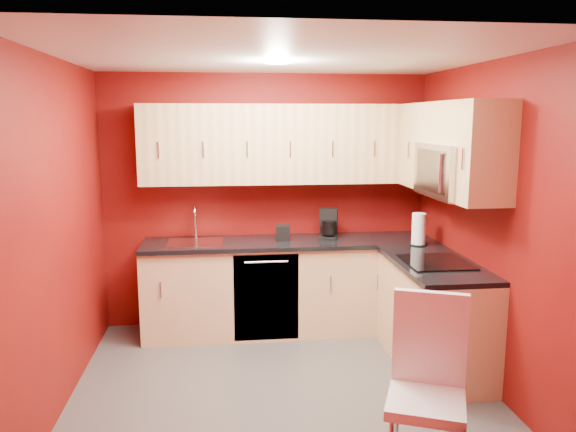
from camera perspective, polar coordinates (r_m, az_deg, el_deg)
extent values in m
plane|color=#464441|center=(4.57, -0.61, -17.00)|extent=(3.20, 3.20, 0.00)
plane|color=white|center=(4.10, -0.67, 15.96)|extent=(3.20, 3.20, 0.00)
plane|color=maroon|center=(5.63, -2.23, 1.54)|extent=(3.20, 0.00, 3.20)
plane|color=maroon|center=(2.71, 2.70, -7.62)|extent=(3.20, 0.00, 3.20)
plane|color=maroon|center=(4.30, -22.37, -1.82)|extent=(0.00, 3.00, 3.00)
plane|color=maroon|center=(4.60, 19.58, -0.91)|extent=(0.00, 3.00, 3.00)
cube|color=tan|center=(5.54, 0.15, -7.26)|extent=(2.80, 0.60, 0.87)
cube|color=tan|center=(4.91, 14.55, -9.83)|extent=(0.60, 1.30, 0.87)
cube|color=black|center=(5.41, 0.17, -2.69)|extent=(2.80, 0.63, 0.04)
cube|color=black|center=(4.76, 14.68, -4.74)|extent=(0.63, 1.27, 0.04)
cube|color=#D9B37B|center=(5.42, 0.00, 7.33)|extent=(2.80, 0.35, 0.75)
cube|color=#D9B37B|center=(5.26, 14.07, 6.96)|extent=(0.35, 0.57, 0.75)
cube|color=#D9B37B|center=(4.20, 19.62, 6.02)|extent=(0.35, 0.22, 0.75)
cube|color=#D9B37B|center=(4.64, 17.09, 9.07)|extent=(0.35, 0.76, 0.33)
cube|color=silver|center=(4.65, 16.57, 4.46)|extent=(0.40, 0.76, 0.42)
cube|color=black|center=(4.57, 14.38, 4.48)|extent=(0.02, 0.62, 0.33)
cylinder|color=silver|center=(4.36, 15.20, 4.19)|extent=(0.02, 0.02, 0.29)
cube|color=black|center=(4.72, 14.79, -4.56)|extent=(0.50, 0.55, 0.01)
cube|color=silver|center=(5.37, -9.42, -2.75)|extent=(0.52, 0.42, 0.02)
cylinder|color=silver|center=(5.54, -9.36, -0.93)|extent=(0.02, 0.02, 0.26)
torus|color=silver|center=(5.45, -9.44, 0.27)|extent=(0.02, 0.16, 0.16)
cylinder|color=silver|center=(5.39, -9.45, -0.48)|extent=(0.02, 0.02, 0.12)
cube|color=black|center=(5.24, -2.22, -8.27)|extent=(0.60, 0.02, 0.82)
cylinder|color=white|center=(4.39, -1.09, 15.35)|extent=(0.20, 0.20, 0.01)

